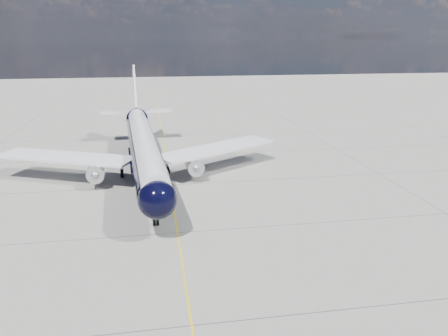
# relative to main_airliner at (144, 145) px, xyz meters

# --- Properties ---
(ground) EXTENTS (320.00, 320.00, 0.00)m
(ground) POSITION_rel_main_airliner_xyz_m (3.31, -0.00, -4.40)
(ground) COLOR gray
(ground) RESTS_ON ground
(taxiway_centerline) EXTENTS (0.16, 160.00, 0.01)m
(taxiway_centerline) POSITION_rel_main_airliner_xyz_m (3.31, -5.00, -4.39)
(taxiway_centerline) COLOR #DDBB0B
(taxiway_centerline) RESTS_ON ground
(main_airliner) EXTENTS (40.22, 49.06, 14.17)m
(main_airliner) POSITION_rel_main_airliner_xyz_m (0.00, 0.00, 0.00)
(main_airliner) COLOR black
(main_airliner) RESTS_ON ground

